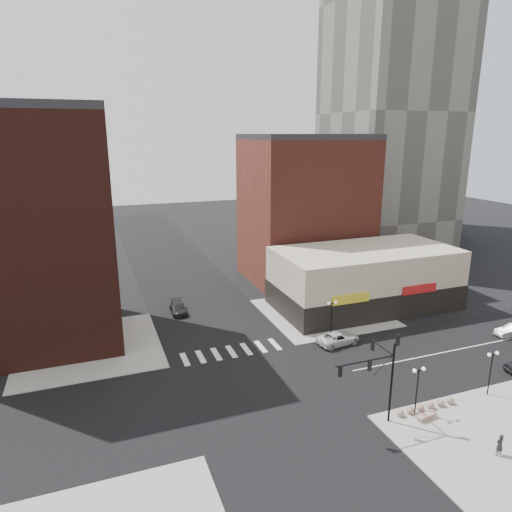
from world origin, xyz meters
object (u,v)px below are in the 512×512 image
street_lamp_se_a (418,379)px  pedestrian (500,445)px  stone_bench (426,416)px  traffic_signal (380,367)px  dark_sedan_north (178,308)px  street_lamp_ne (332,309)px  street_lamp_se_b (492,362)px  white_suv (338,338)px

street_lamp_se_a → pedestrian: street_lamp_se_a is taller
stone_bench → traffic_signal: bearing=155.0°
pedestrian → stone_bench: (-1.95, 5.37, -0.63)m
dark_sedan_north → street_lamp_ne: bearing=-38.4°
dark_sedan_north → traffic_signal: bearing=-67.6°
traffic_signal → stone_bench: traffic_signal is taller
street_lamp_se_b → dark_sedan_north: (-22.32, 29.23, -2.62)m
street_lamp_se_a → stone_bench: bearing=-74.5°
stone_bench → pedestrian: bearing=-78.1°
traffic_signal → dark_sedan_north: size_ratio=1.69×
traffic_signal → street_lamp_se_a: 4.12m
dark_sedan_north → stone_bench: 33.64m
traffic_signal → street_lamp_se_b: traffic_signal is taller
pedestrian → white_suv: bearing=-83.9°
traffic_signal → street_lamp_se_a: bearing=-2.6°
pedestrian → dark_sedan_north: bearing=-63.3°
street_lamp_ne → traffic_signal: bearing=-106.7°
dark_sedan_north → stone_bench: size_ratio=2.38×
street_lamp_ne → stone_bench: (-0.71, -17.06, -2.94)m
dark_sedan_north → stone_bench: (14.62, -30.29, -0.32)m
street_lamp_se_a → white_suv: (0.72, 13.84, -2.60)m
white_suv → dark_sedan_north: 21.52m
white_suv → pedestrian: 20.33m
street_lamp_se_a → street_lamp_ne: 16.03m
street_lamp_ne → white_suv: (-0.28, -2.16, -2.60)m
street_lamp_ne → white_suv: street_lamp_ne is taller
white_suv → street_lamp_se_a: bearing=169.6°
dark_sedan_north → pedestrian: bearing=-62.7°
traffic_signal → pedestrian: bearing=-47.7°
street_lamp_se_a → stone_bench: 3.14m
traffic_signal → stone_bench: size_ratio=4.02×
street_lamp_se_b → white_suv: street_lamp_se_b is taller
street_lamp_se_b → street_lamp_ne: bearing=113.6°
white_suv → stone_bench: white_suv is taller
white_suv → stone_bench: bearing=171.0°
white_suv → street_lamp_se_b: bearing=-159.6°
traffic_signal → stone_bench: 6.26m
traffic_signal → pedestrian: 9.77m
traffic_signal → street_lamp_ne: traffic_signal is taller
dark_sedan_north → pedestrian: pedestrian is taller
dark_sedan_north → pedestrian: 39.32m
street_lamp_se_a → white_suv: size_ratio=0.83×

